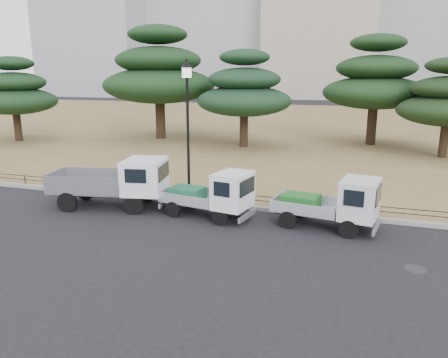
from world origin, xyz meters
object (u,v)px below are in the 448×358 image
(truck_kei_rear, at_px, (333,203))
(tarp_pile, at_px, (80,179))
(street_lamp, at_px, (187,108))
(truck_large, at_px, (116,180))
(truck_kei_front, at_px, (213,194))

(truck_kei_rear, relative_size, tarp_pile, 2.59)
(street_lamp, bearing_deg, tarp_pile, 178.57)
(truck_kei_rear, bearing_deg, street_lamp, 174.46)
(truck_large, height_order, truck_kei_rear, truck_large)
(street_lamp, xyz_separation_m, tarp_pile, (-5.37, 0.13, -3.34))
(tarp_pile, bearing_deg, truck_kei_rear, -8.21)
(truck_kei_front, height_order, tarp_pile, truck_kei_front)
(truck_kei_rear, bearing_deg, truck_kei_front, -169.42)
(truck_kei_front, distance_m, truck_kei_rear, 4.27)
(truck_kei_front, distance_m, tarp_pile, 7.21)
(truck_large, bearing_deg, tarp_pile, 138.65)
(truck_large, distance_m, truck_kei_front, 4.04)
(truck_large, height_order, tarp_pile, truck_large)
(truck_kei_front, relative_size, street_lamp, 0.65)
(street_lamp, bearing_deg, truck_large, -146.71)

